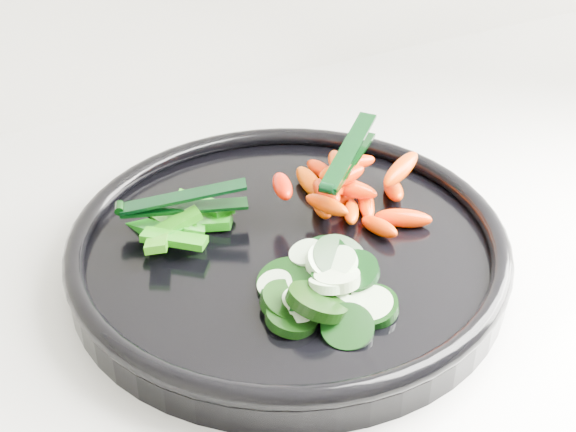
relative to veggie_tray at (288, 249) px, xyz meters
name	(u,v)px	position (x,y,z in m)	size (l,w,h in m)	color
veggie_tray	(288,249)	(0.00, 0.00, 0.00)	(0.48, 0.48, 0.04)	black
cucumber_pile	(320,289)	(-0.01, -0.07, 0.01)	(0.12, 0.12, 0.04)	black
carrot_pile	(346,190)	(0.07, 0.03, 0.02)	(0.15, 0.15, 0.05)	#FF4B00
pepper_pile	(180,224)	(-0.07, 0.06, 0.01)	(0.09, 0.10, 0.04)	#0E730B
tong_carrot	(347,158)	(0.08, 0.03, 0.05)	(0.10, 0.08, 0.02)	black
tong_pepper	(180,203)	(-0.07, 0.07, 0.03)	(0.11, 0.05, 0.02)	black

